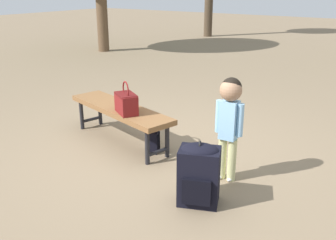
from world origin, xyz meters
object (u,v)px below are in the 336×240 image
(child_standing, at_px, (230,113))
(backpack_small, at_px, (153,140))
(handbag, at_px, (126,102))
(backpack_large, at_px, (199,173))
(park_bench, at_px, (120,111))

(child_standing, height_order, backpack_small, child_standing)
(handbag, height_order, backpack_large, handbag)
(backpack_large, height_order, backpack_small, backpack_large)
(park_bench, xyz_separation_m, backpack_large, (1.48, -0.65, -0.10))
(child_standing, relative_size, backpack_large, 1.75)
(park_bench, bearing_deg, backpack_large, -23.82)
(park_bench, height_order, child_standing, child_standing)
(backpack_small, bearing_deg, child_standing, -6.07)
(handbag, xyz_separation_m, child_standing, (1.26, 0.01, 0.11))
(park_bench, xyz_separation_m, handbag, (0.22, -0.14, 0.18))
(backpack_small, bearing_deg, backpack_large, -33.00)
(park_bench, xyz_separation_m, child_standing, (1.48, -0.12, 0.29))
(park_bench, bearing_deg, backpack_small, -2.03)
(handbag, height_order, child_standing, child_standing)
(backpack_large, xyz_separation_m, backpack_small, (-0.98, 0.63, -0.15))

